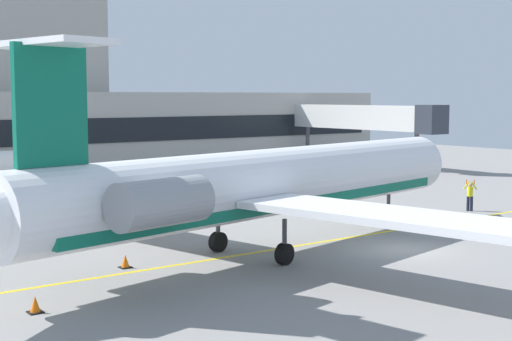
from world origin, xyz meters
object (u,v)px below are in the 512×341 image
regional_jet (261,184)px  belt_loader (235,184)px  marshaller (470,195)px  pushback_tractor (276,180)px  baggage_tug (116,181)px

regional_jet → belt_loader: regional_jet is taller
belt_loader → marshaller: bearing=-56.5°
regional_jet → pushback_tractor: (13.84, 16.23, -2.20)m
regional_jet → marshaller: (17.84, 2.31, -2.16)m
marshaller → baggage_tug: bearing=125.9°
regional_jet → marshaller: size_ratio=16.60×
regional_jet → marshaller: regional_jet is taller
baggage_tug → pushback_tractor: 11.46m
pushback_tractor → marshaller: pushback_tractor is taller
pushback_tractor → marshaller: (4.00, -13.92, 0.04)m
belt_loader → marshaller: size_ratio=2.00×
regional_jet → pushback_tractor: size_ratio=10.03×
baggage_tug → pushback_tractor: baggage_tug is taller
marshaller → regional_jet: bearing=-172.6°
pushback_tractor → belt_loader: belt_loader is taller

